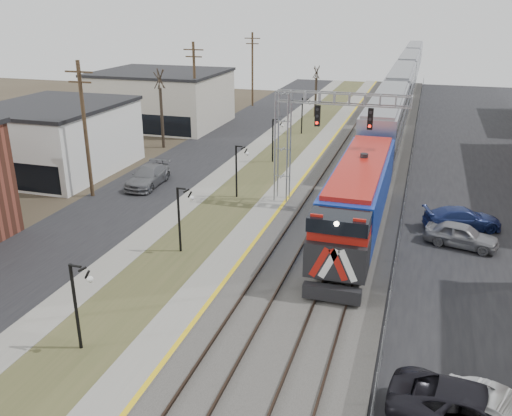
% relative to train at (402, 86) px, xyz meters
% --- Properties ---
extents(street_west, '(7.00, 120.00, 0.04)m').
position_rel_train_xyz_m(street_west, '(-17.00, -35.46, -2.92)').
color(street_west, black).
rests_on(street_west, ground).
extents(sidewalk, '(2.00, 120.00, 0.08)m').
position_rel_train_xyz_m(sidewalk, '(-12.50, -35.46, -2.90)').
color(sidewalk, gray).
rests_on(sidewalk, ground).
extents(grass_median, '(4.00, 120.00, 0.06)m').
position_rel_train_xyz_m(grass_median, '(-9.50, -35.46, -2.91)').
color(grass_median, '#414625').
rests_on(grass_median, ground).
extents(platform, '(2.00, 120.00, 0.24)m').
position_rel_train_xyz_m(platform, '(-6.50, -35.46, -2.82)').
color(platform, gray).
rests_on(platform, ground).
extents(ballast_bed, '(8.00, 120.00, 0.20)m').
position_rel_train_xyz_m(ballast_bed, '(-1.50, -35.46, -2.84)').
color(ballast_bed, '#595651').
rests_on(ballast_bed, ground).
extents(platform_edge, '(0.24, 120.00, 0.01)m').
position_rel_train_xyz_m(platform_edge, '(-5.62, -35.46, -2.69)').
color(platform_edge, gold).
rests_on(platform_edge, platform).
extents(track_near, '(1.58, 120.00, 0.15)m').
position_rel_train_xyz_m(track_near, '(-3.50, -35.46, -2.66)').
color(track_near, '#2D2119').
rests_on(track_near, ballast_bed).
extents(track_far, '(1.58, 120.00, 0.15)m').
position_rel_train_xyz_m(track_far, '(-0.00, -35.46, -2.66)').
color(track_far, '#2D2119').
rests_on(track_far, ballast_bed).
extents(train, '(3.00, 108.65, 5.33)m').
position_rel_train_xyz_m(train, '(0.00, 0.00, 0.00)').
color(train, '#13319B').
rests_on(train, ground).
extents(signal_gantry, '(9.00, 1.07, 8.15)m').
position_rel_train_xyz_m(signal_gantry, '(-4.28, -42.47, 2.65)').
color(signal_gantry, gray).
rests_on(signal_gantry, ground).
extents(lampposts, '(0.14, 62.14, 4.00)m').
position_rel_train_xyz_m(lampposts, '(-9.50, -52.18, -0.94)').
color(lampposts, black).
rests_on(lampposts, ground).
extents(utility_poles, '(0.28, 80.28, 10.00)m').
position_rel_train_xyz_m(utility_poles, '(-20.00, -45.46, 2.06)').
color(utility_poles, '#4C3823').
rests_on(utility_poles, ground).
extents(fence, '(0.04, 120.00, 1.60)m').
position_rel_train_xyz_m(fence, '(2.70, -35.46, -2.14)').
color(fence, gray).
rests_on(fence, ground).
extents(buildings_west, '(14.00, 67.00, 7.00)m').
position_rel_train_xyz_m(buildings_west, '(-26.50, -46.26, 0.07)').
color(buildings_west, '#BDB5A6').
rests_on(buildings_west, ground).
extents(bare_trees, '(12.30, 42.30, 5.95)m').
position_rel_train_xyz_m(bare_trees, '(-18.16, -31.55, -0.24)').
color(bare_trees, '#382D23').
rests_on(bare_trees, ground).
extents(car_lot_c, '(6.14, 3.43, 1.62)m').
position_rel_train_xyz_m(car_lot_c, '(6.04, -62.67, -2.13)').
color(car_lot_c, black).
rests_on(car_lot_c, ground).
extents(car_lot_d, '(5.24, 3.33, 1.41)m').
position_rel_train_xyz_m(car_lot_d, '(6.38, -43.96, -2.23)').
color(car_lot_d, navy).
rests_on(car_lot_d, ground).
extents(car_lot_e, '(4.50, 2.62, 1.44)m').
position_rel_train_xyz_m(car_lot_e, '(6.22, -46.83, -2.22)').
color(car_lot_e, gray).
rests_on(car_lot_e, ground).
extents(car_street_b, '(2.47, 5.45, 1.55)m').
position_rel_train_xyz_m(car_street_b, '(-17.12, -41.99, -2.17)').
color(car_street_b, slate).
rests_on(car_street_b, ground).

